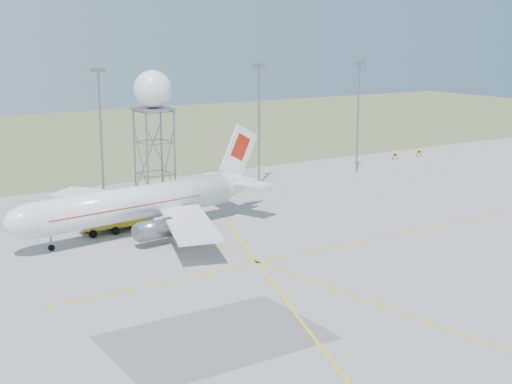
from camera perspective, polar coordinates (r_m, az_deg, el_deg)
grass_strip at (r=182.37m, az=-17.60°, el=3.93°), size 400.00×120.00×0.03m
mast_b at (r=107.90m, az=-12.33°, el=5.20°), size 2.20×0.50×20.50m
mast_c at (r=120.63m, az=0.24°, el=6.22°), size 2.20×0.50×20.50m
mast_d at (r=133.93m, az=8.18°, el=6.71°), size 2.20×0.50×20.50m
taxi_sign_near at (r=150.26m, az=11.03°, el=2.92°), size 1.60×0.17×1.20m
taxi_sign_far at (r=155.17m, az=12.90°, el=3.13°), size 1.60×0.17×1.20m
airliner_main at (r=93.14m, az=-9.25°, el=-0.87°), size 37.81×36.51×12.88m
radar_tower at (r=107.07m, az=-8.18°, el=4.91°), size 5.58×5.58×20.20m
fire_truck at (r=94.75m, az=-11.36°, el=-2.19°), size 8.46×3.66×3.33m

